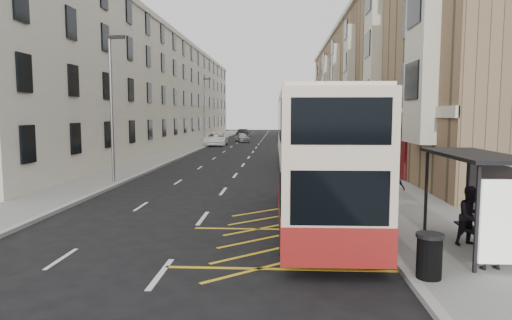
# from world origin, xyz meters

# --- Properties ---
(ground) EXTENTS (200.00, 200.00, 0.00)m
(ground) POSITION_xyz_m (0.00, 0.00, 0.00)
(ground) COLOR black
(ground) RESTS_ON ground
(pavement_right) EXTENTS (4.00, 120.00, 0.15)m
(pavement_right) POSITION_xyz_m (8.00, 30.00, 0.07)
(pavement_right) COLOR slate
(pavement_right) RESTS_ON ground
(pavement_left) EXTENTS (3.00, 120.00, 0.15)m
(pavement_left) POSITION_xyz_m (-7.50, 30.00, 0.07)
(pavement_left) COLOR slate
(pavement_left) RESTS_ON ground
(kerb_right) EXTENTS (0.25, 120.00, 0.15)m
(kerb_right) POSITION_xyz_m (6.00, 30.00, 0.07)
(kerb_right) COLOR #9B9B96
(kerb_right) RESTS_ON ground
(kerb_left) EXTENTS (0.25, 120.00, 0.15)m
(kerb_left) POSITION_xyz_m (-6.00, 30.00, 0.07)
(kerb_left) COLOR #9B9B96
(kerb_left) RESTS_ON ground
(road_markings) EXTENTS (10.00, 110.00, 0.01)m
(road_markings) POSITION_xyz_m (0.00, 45.00, 0.01)
(road_markings) COLOR silver
(road_markings) RESTS_ON ground
(terrace_right) EXTENTS (10.75, 79.00, 15.25)m
(terrace_right) POSITION_xyz_m (14.88, 45.38, 7.52)
(terrace_right) COLOR #907754
(terrace_right) RESTS_ON ground
(terrace_left) EXTENTS (9.18, 79.00, 13.25)m
(terrace_left) POSITION_xyz_m (-13.43, 45.50, 6.52)
(terrace_left) COLOR silver
(terrace_left) RESTS_ON ground
(bus_shelter) EXTENTS (1.65, 4.25, 2.70)m
(bus_shelter) POSITION_xyz_m (8.34, -0.39, 2.14)
(bus_shelter) COLOR black
(bus_shelter) RESTS_ON pavement_right
(guard_railing) EXTENTS (0.06, 6.56, 1.01)m
(guard_railing) POSITION_xyz_m (6.25, 5.75, 0.86)
(guard_railing) COLOR red
(guard_railing) RESTS_ON pavement_right
(street_lamp_near) EXTENTS (0.93, 0.18, 8.00)m
(street_lamp_near) POSITION_xyz_m (-6.35, 12.00, 4.64)
(street_lamp_near) COLOR slate
(street_lamp_near) RESTS_ON pavement_left
(street_lamp_far) EXTENTS (0.93, 0.18, 8.00)m
(street_lamp_far) POSITION_xyz_m (-6.35, 42.00, 4.64)
(street_lamp_far) COLOR slate
(street_lamp_far) RESTS_ON pavement_left
(double_decker_front) EXTENTS (2.85, 11.71, 4.66)m
(double_decker_front) POSITION_xyz_m (4.19, 3.40, 2.37)
(double_decker_front) COLOR beige
(double_decker_front) RESTS_ON ground
(double_decker_rear) EXTENTS (3.51, 11.86, 4.67)m
(double_decker_rear) POSITION_xyz_m (5.00, 19.80, 2.38)
(double_decker_rear) COLOR beige
(double_decker_rear) RESTS_ON ground
(litter_bin) EXTENTS (0.63, 0.63, 1.05)m
(litter_bin) POSITION_xyz_m (6.35, -2.34, 0.69)
(litter_bin) COLOR black
(litter_bin) RESTS_ON pavement_right
(pedestrian_near) EXTENTS (0.78, 0.60, 1.91)m
(pedestrian_near) POSITION_xyz_m (8.03, -1.63, 1.10)
(pedestrian_near) COLOR black
(pedestrian_near) RESTS_ON pavement_right
(pedestrian_mid) EXTENTS (0.98, 0.86, 1.72)m
(pedestrian_mid) POSITION_xyz_m (8.37, 0.42, 1.01)
(pedestrian_mid) COLOR black
(pedestrian_mid) RESTS_ON pavement_right
(pedestrian_far) EXTENTS (1.18, 1.00, 1.90)m
(pedestrian_far) POSITION_xyz_m (7.11, 4.75, 1.10)
(pedestrian_far) COLOR black
(pedestrian_far) RESTS_ON pavement_right
(white_van) EXTENTS (2.94, 5.94, 1.62)m
(white_van) POSITION_xyz_m (-5.20, 43.35, 0.81)
(white_van) COLOR white
(white_van) RESTS_ON ground
(car_silver) EXTENTS (2.62, 4.05, 1.28)m
(car_silver) POSITION_xyz_m (-2.54, 50.56, 0.64)
(car_silver) COLOR #999C9F
(car_silver) RESTS_ON ground
(car_dark) EXTENTS (1.88, 4.17, 1.33)m
(car_dark) POSITION_xyz_m (-3.71, 64.62, 0.66)
(car_dark) COLOR black
(car_dark) RESTS_ON ground
(car_red) EXTENTS (2.60, 4.89, 1.35)m
(car_red) POSITION_xyz_m (3.38, 66.53, 0.68)
(car_red) COLOR maroon
(car_red) RESTS_ON ground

